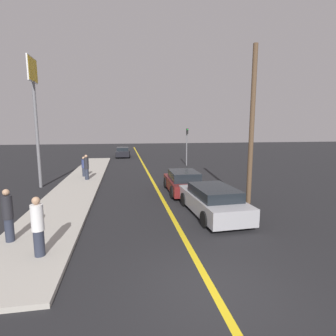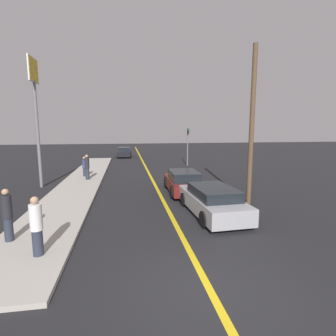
# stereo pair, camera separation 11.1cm
# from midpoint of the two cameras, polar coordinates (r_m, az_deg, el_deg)

# --- Properties ---
(ground_plane) EXTENTS (120.00, 120.00, 0.00)m
(ground_plane) POSITION_cam_midpoint_polar(r_m,az_deg,el_deg) (7.05, 9.75, -24.96)
(ground_plane) COLOR black
(road_center_line) EXTENTS (0.20, 60.00, 0.01)m
(road_center_line) POSITION_cam_midpoint_polar(r_m,az_deg,el_deg) (23.93, -4.31, -0.63)
(road_center_line) COLOR gold
(road_center_line) RESTS_ON ground_plane
(sidewalk_left) EXTENTS (2.71, 27.89, 0.14)m
(sidewalk_left) POSITION_cam_midpoint_polar(r_m,az_deg,el_deg) (20.08, -17.89, -2.66)
(sidewalk_left) COLOR #ADA89E
(sidewalk_left) RESTS_ON ground_plane
(car_near_right_lane) EXTENTS (2.18, 4.85, 1.32)m
(car_near_right_lane) POSITION_cam_midpoint_polar(r_m,az_deg,el_deg) (12.06, 9.81, -7.01)
(car_near_right_lane) COLOR #9E9EA3
(car_near_right_lane) RESTS_ON ground_plane
(car_ahead_center) EXTENTS (1.99, 4.24, 1.34)m
(car_ahead_center) POSITION_cam_midpoint_polar(r_m,az_deg,el_deg) (15.85, 3.56, -3.07)
(car_ahead_center) COLOR maroon
(car_ahead_center) RESTS_ON ground_plane
(car_far_distant) EXTENTS (1.93, 4.21, 1.32)m
(car_far_distant) POSITION_cam_midpoint_polar(r_m,az_deg,el_deg) (35.63, -9.46, 3.41)
(car_far_distant) COLOR black
(car_far_distant) RESTS_ON ground_plane
(pedestrian_near_curb) EXTENTS (0.35, 0.35, 1.80)m
(pedestrian_near_curb) POSITION_cam_midpoint_polar(r_m,az_deg,el_deg) (8.74, -26.39, -11.27)
(pedestrian_near_curb) COLOR #282D3D
(pedestrian_near_curb) RESTS_ON sidewalk_left
(pedestrian_mid_group) EXTENTS (0.33, 0.33, 1.79)m
(pedestrian_mid_group) POSITION_cam_midpoint_polar(r_m,az_deg,el_deg) (10.27, -31.32, -8.72)
(pedestrian_mid_group) COLOR #282D3D
(pedestrian_mid_group) RESTS_ON sidewalk_left
(pedestrian_far_standing) EXTENTS (0.33, 0.33, 1.82)m
(pedestrian_far_standing) POSITION_cam_midpoint_polar(r_m,az_deg,el_deg) (19.95, -17.05, 0.20)
(pedestrian_far_standing) COLOR #282D3D
(pedestrian_far_standing) RESTS_ON sidewalk_left
(pedestrian_by_sign) EXTENTS (0.35, 0.35, 1.55)m
(pedestrian_by_sign) POSITION_cam_midpoint_polar(r_m,az_deg,el_deg) (21.39, -17.55, 0.33)
(pedestrian_by_sign) COLOR #282D3D
(pedestrian_by_sign) RESTS_ON sidewalk_left
(traffic_light) EXTENTS (0.18, 0.40, 3.82)m
(traffic_light) POSITION_cam_midpoint_polar(r_m,az_deg,el_deg) (27.10, 4.42, 5.49)
(traffic_light) COLOR slate
(traffic_light) RESTS_ON ground_plane
(roadside_sign) EXTENTS (0.20, 1.70, 8.21)m
(roadside_sign) POSITION_cam_midpoint_polar(r_m,az_deg,el_deg) (19.02, -26.87, 14.15)
(roadside_sign) COLOR slate
(roadside_sign) RESTS_ON ground_plane
(utility_pole) EXTENTS (0.24, 0.24, 7.88)m
(utility_pole) POSITION_cam_midpoint_polar(r_m,az_deg,el_deg) (13.84, 17.98, 8.51)
(utility_pole) COLOR brown
(utility_pole) RESTS_ON ground_plane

